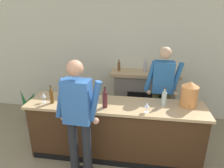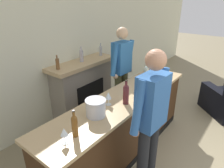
{
  "view_description": "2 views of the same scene",
  "coord_description": "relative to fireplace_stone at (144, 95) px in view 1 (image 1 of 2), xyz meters",
  "views": [
    {
      "loc": [
        0.17,
        -0.76,
        2.43
      ],
      "look_at": [
        -0.33,
        2.52,
        1.18
      ],
      "focal_mm": 32.0,
      "sensor_mm": 36.0,
      "label": 1
    },
    {
      "loc": [
        -2.32,
        0.68,
        2.3
      ],
      "look_at": [
        -0.0,
        2.48,
        1.02
      ],
      "focal_mm": 32.0,
      "sensor_mm": 36.0,
      "label": 2
    }
  ],
  "objects": [
    {
      "name": "wine_glass_mid_counter",
      "position": [
        -1.64,
        -1.45,
        0.53
      ],
      "size": [
        0.07,
        0.07,
        0.17
      ],
      "color": "silver",
      "rests_on": "bar_counter"
    },
    {
      "name": "ice_bucket_steel",
      "position": [
        -1.09,
        -1.35,
        0.51
      ],
      "size": [
        0.25,
        0.25,
        0.21
      ],
      "color": "silver",
      "rests_on": "bar_counter"
    },
    {
      "name": "wine_bottle_merlot_tall",
      "position": [
        0.29,
        -1.27,
        0.54
      ],
      "size": [
        0.08,
        0.08,
        0.3
      ],
      "color": "#A9BCB3",
      "rests_on": "bar_counter"
    },
    {
      "name": "potted_plant_corner",
      "position": [
        -2.53,
        -0.46,
        -0.27
      ],
      "size": [
        0.45,
        0.48,
        0.79
      ],
      "color": "#56494C",
      "rests_on": "ground_plane"
    },
    {
      "name": "wine_bottle_port_short",
      "position": [
        -1.5,
        -1.45,
        0.54
      ],
      "size": [
        0.06,
        0.06,
        0.3
      ],
      "color": "brown",
      "rests_on": "bar_counter"
    },
    {
      "name": "wine_glass_back_row",
      "position": [
        -0.79,
        -1.31,
        0.53
      ],
      "size": [
        0.08,
        0.08,
        0.18
      ],
      "color": "silver",
      "rests_on": "bar_counter"
    },
    {
      "name": "wine_bottle_chardonnay_pale",
      "position": [
        -0.62,
        -1.47,
        0.56
      ],
      "size": [
        0.08,
        0.08,
        0.34
      ],
      "color": "#511E21",
      "rests_on": "bar_counter"
    },
    {
      "name": "fireplace_stone",
      "position": [
        0.0,
        0.0,
        0.0
      ],
      "size": [
        1.47,
        0.52,
        1.44
      ],
      "color": "gray",
      "rests_on": "ground_plane"
    },
    {
      "name": "bar_counter",
      "position": [
        -0.48,
        -1.34,
        -0.09
      ],
      "size": [
        2.88,
        0.66,
        0.99
      ],
      "color": "#3F2715",
      "rests_on": "ground_plane"
    },
    {
      "name": "person_customer",
      "position": [
        -0.89,
        -1.97,
        0.45
      ],
      "size": [
        0.66,
        0.32,
        1.86
      ],
      "color": "black",
      "rests_on": "ground_plane"
    },
    {
      "name": "person_bartender",
      "position": [
        0.31,
        -0.75,
        0.43
      ],
      "size": [
        0.66,
        0.31,
        1.83
      ],
      "color": "#484B2B",
      "rests_on": "ground_plane"
    },
    {
      "name": "wine_glass_front_right",
      "position": [
        0.02,
        -1.54,
        0.52
      ],
      "size": [
        0.09,
        0.09,
        0.16
      ],
      "color": "silver",
      "rests_on": "bar_counter"
    },
    {
      "name": "wall_back_panel",
      "position": [
        -0.26,
        0.26,
        0.79
      ],
      "size": [
        12.0,
        0.07,
        2.75
      ],
      "color": "beige",
      "rests_on": "ground_plane"
    },
    {
      "name": "copper_dispenser",
      "position": [
        0.67,
        -1.22,
        0.61
      ],
      "size": [
        0.27,
        0.31,
        0.41
      ],
      "color": "#CF8343",
      "rests_on": "bar_counter"
    }
  ]
}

